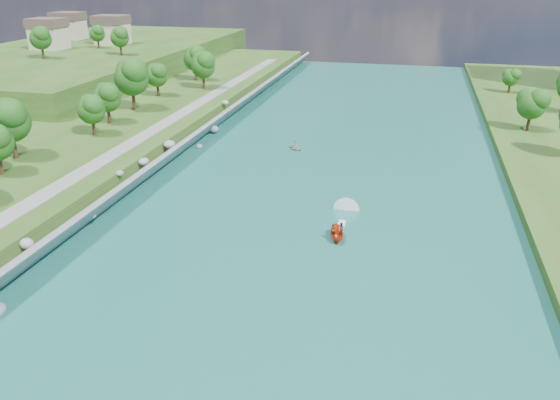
# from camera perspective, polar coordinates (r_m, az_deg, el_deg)

# --- Properties ---
(ground) EXTENTS (260.00, 260.00, 0.00)m
(ground) POSITION_cam_1_polar(r_m,az_deg,el_deg) (61.61, 0.39, -6.50)
(ground) COLOR #2D5119
(ground) RESTS_ON ground
(river_water) EXTENTS (55.00, 240.00, 0.10)m
(river_water) POSITION_cam_1_polar(r_m,az_deg,el_deg) (79.22, 3.78, 0.50)
(river_water) COLOR #1C6A56
(river_water) RESTS_ON ground
(berm_west) EXTENTS (45.00, 240.00, 3.50)m
(berm_west) POSITION_cam_1_polar(r_m,az_deg,el_deg) (99.63, -25.83, 4.02)
(berm_west) COLOR #2D5119
(berm_west) RESTS_ON ground
(ridge_west) EXTENTS (60.00, 120.00, 9.00)m
(ridge_west) POSITION_cam_1_polar(r_m,az_deg,el_deg) (177.01, -19.26, 13.44)
(ridge_west) COLOR #2D5119
(ridge_west) RESTS_ON ground
(riprap_bank) EXTENTS (5.24, 236.00, 4.52)m
(riprap_bank) POSITION_cam_1_polar(r_m,az_deg,el_deg) (85.75, -13.58, 2.95)
(riprap_bank) COLOR slate
(riprap_bank) RESTS_ON ground
(riverside_path) EXTENTS (3.00, 200.00, 0.10)m
(riverside_path) POSITION_cam_1_polar(r_m,az_deg,el_deg) (89.13, -17.23, 4.49)
(riverside_path) COLOR gray
(riverside_path) RESTS_ON berm_west
(ridge_houses) EXTENTS (29.50, 29.50, 8.40)m
(ridge_houses) POSITION_cam_1_polar(r_m,az_deg,el_deg) (183.46, -20.48, 16.38)
(ridge_houses) COLOR beige
(ridge_houses) RESTS_ON ridge_west
(trees_west) EXTENTS (15.24, 151.03, 12.29)m
(trees_west) POSITION_cam_1_polar(r_m,az_deg,el_deg) (88.74, -24.91, 6.63)
(trees_west) COLOR #184D14
(trees_west) RESTS_ON berm_west
(trees_ridge) EXTENTS (23.06, 40.87, 9.48)m
(trees_ridge) POSITION_cam_1_polar(r_m,az_deg,el_deg) (163.24, -19.62, 15.80)
(trees_ridge) COLOR #184D14
(trees_ridge) RESTS_ON ridge_west
(motorboat) EXTENTS (3.60, 18.81, 2.08)m
(motorboat) POSITION_cam_1_polar(r_m,az_deg,el_deg) (68.00, 6.18, -2.94)
(motorboat) COLOR red
(motorboat) RESTS_ON river_water
(raft) EXTENTS (3.66, 3.52, 1.55)m
(raft) POSITION_cam_1_polar(r_m,az_deg,el_deg) (99.11, 1.64, 5.49)
(raft) COLOR gray
(raft) RESTS_ON river_water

